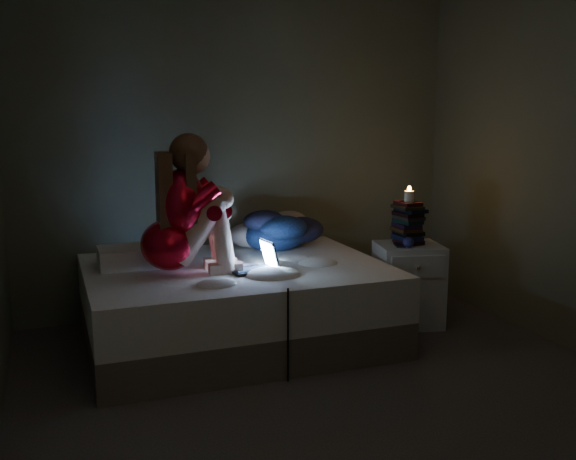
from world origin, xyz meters
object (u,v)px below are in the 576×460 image
nightstand (408,285)px  candle (409,195)px  laptop (252,256)px  bed (236,304)px  phone (402,246)px  woman (168,205)px

nightstand → candle: (-0.00, 0.03, 0.69)m
laptop → candle: size_ratio=3.79×
nightstand → candle: size_ratio=7.81×
bed → nightstand: 1.34m
phone → bed: bearing=179.5°
laptop → phone: bearing=-3.3°
woman → candle: (1.81, 0.03, -0.02)m
woman → nightstand: 1.94m
nightstand → laptop: bearing=-160.9°
laptop → candle: candle is taller
woman → candle: size_ratio=11.52×
woman → phone: size_ratio=6.58×
laptop → nightstand: (1.28, 0.14, -0.35)m
candle → phone: bearing=-142.2°
laptop → nightstand: bearing=-1.7°
bed → laptop: size_ratio=6.68×
laptop → bed: bearing=95.4°
woman → laptop: (0.52, -0.13, -0.35)m
phone → nightstand: bearing=31.3°
bed → candle: (1.34, -0.06, 0.72)m
nightstand → phone: 0.33m
candle → woman: bearing=-179.0°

